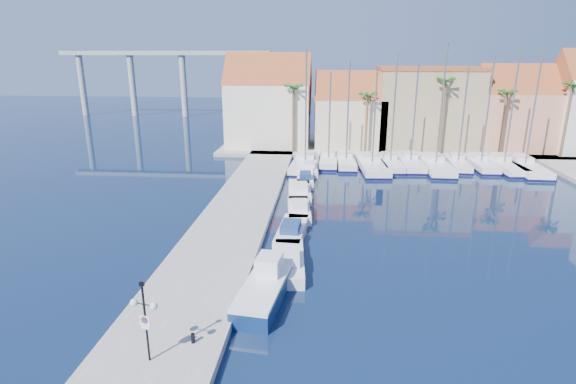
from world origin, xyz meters
name	(u,v)px	position (x,y,z in m)	size (l,w,h in m)	color
ground	(349,333)	(0.00, 0.00, 0.00)	(260.00, 260.00, 0.00)	#081532
quay_west	(230,226)	(-9.00, 13.50, 0.25)	(6.00, 77.00, 0.50)	gray
shore_north	(402,147)	(10.00, 48.00, 0.25)	(54.00, 16.00, 0.50)	gray
lamp_post	(144,310)	(-9.05, -3.59, 3.07)	(1.31, 0.55, 3.91)	black
bollard	(193,338)	(-7.47, -2.16, 0.74)	(0.20, 0.20, 0.49)	black
fishing_boat	(265,288)	(-4.73, 2.92, 0.75)	(2.93, 6.63, 2.24)	navy
motorboat_west_0	(289,262)	(-3.66, 6.91, 0.51)	(2.45, 6.27, 1.40)	white
motorboat_west_1	(292,231)	(-3.90, 12.28, 0.51)	(2.37, 6.30, 1.40)	white
motorboat_west_2	(299,209)	(-3.66, 17.45, 0.51)	(2.49, 6.09, 1.40)	white
motorboat_west_3	(300,191)	(-3.94, 23.04, 0.51)	(2.71, 6.95, 1.40)	white
motorboat_west_4	(305,179)	(-3.60, 27.53, 0.51)	(2.04, 5.62, 1.40)	white
motorboat_west_5	(309,169)	(-3.37, 32.44, 0.51)	(2.27, 5.90, 1.40)	white
motorboat_west_6	(311,159)	(-3.32, 37.40, 0.51)	(2.05, 6.36, 1.40)	white
sailboat_0	(306,162)	(-3.90, 35.45, 0.58)	(3.80, 11.72, 14.06)	white
sailboat_1	(328,160)	(-1.05, 37.01, 0.60)	(2.35, 8.36, 11.65)	white
sailboat_2	(346,161)	(1.16, 36.49, 0.62)	(2.48, 8.56, 12.95)	white
sailboat_3	(371,164)	(4.26, 35.19, 0.56)	(3.79, 11.71, 12.06)	white
sailboat_4	(390,162)	(6.66, 36.10, 0.63)	(2.75, 8.93, 13.81)	white
sailboat_5	(410,162)	(9.26, 36.64, 0.59)	(2.59, 9.59, 12.58)	white
sailboat_6	(435,164)	(12.11, 35.66, 0.60)	(3.16, 11.26, 14.97)	white
sailboat_7	(457,163)	(15.11, 36.66, 0.61)	(2.88, 8.49, 12.22)	white
sailboat_8	(480,163)	(17.85, 36.70, 0.63)	(2.43, 8.80, 13.77)	white
sailboat_9	(502,164)	(20.48, 36.49, 0.61)	(3.34, 10.42, 14.86)	white
sailboat_10	(523,165)	(22.80, 36.00, 0.58)	(3.42, 11.51, 14.22)	white
building_0	(269,105)	(-10.00, 47.00, 6.52)	(12.30, 9.00, 13.50)	beige
building_1	(350,114)	(2.00, 47.00, 5.30)	(10.30, 8.00, 11.00)	beige
building_2	(426,107)	(13.00, 48.00, 6.26)	(14.20, 10.20, 11.50)	tan
building_3	(513,112)	(25.00, 47.00, 5.86)	(10.30, 8.00, 12.00)	tan
palm_0	(293,90)	(-6.00, 42.00, 9.08)	(2.60, 2.60, 10.15)	brown
palm_1	(368,97)	(4.00, 42.00, 8.14)	(2.60, 2.60, 9.15)	brown
palm_2	(445,83)	(14.00, 42.00, 10.02)	(2.60, 2.60, 11.15)	brown
palm_3	(507,95)	(22.00, 42.00, 8.61)	(2.60, 2.60, 9.65)	brown
palm_4	(572,88)	(30.00, 42.00, 9.55)	(2.60, 2.60, 10.65)	brown
viaduct	(161,70)	(-39.07, 82.00, 10.25)	(48.00, 2.20, 14.45)	#9E9E99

